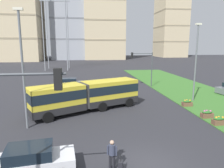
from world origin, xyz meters
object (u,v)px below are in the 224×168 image
Objects in this scene: pedestrian_crossing at (112,153)px; apartment_tower_west at (22,7)px; traffic_light_far_right at (145,63)px; apartment_tower_centre at (104,3)px; flower_planter_2 at (207,114)px; flower_planter_1 at (219,121)px; streetlight_left at (23,65)px; traffic_light_near_left at (8,121)px; flower_planter_3 at (187,103)px; car_white_van at (32,161)px; streetlight_median at (196,60)px; car_silver_hatch at (70,83)px; rolling_suitcase at (121,166)px; apartment_tower_eastcentre at (171,12)px; articulated_bus at (87,95)px; apartment_tower_westcentre at (72,21)px.

apartment_tower_west is (-27.75, 88.74, 22.25)m from pedestrian_crossing.
traffic_light_far_right is 75.23m from apartment_tower_centre.
traffic_light_far_right is at bearing 96.07° from flower_planter_2.
streetlight_left is at bearing 174.31° from flower_planter_1.
traffic_light_near_left is at bearing -97.63° from apartment_tower_centre.
flower_planter_2 is at bearing -90.00° from flower_planter_3.
traffic_light_near_left reaches higher than pedestrian_crossing.
streetlight_left reaches higher than car_white_van.
car_white_van is at bearing -119.88° from traffic_light_far_right.
car_white_van is 4.45m from traffic_light_near_left.
apartment_tower_centre is (8.72, 93.89, 25.96)m from pedestrian_crossing.
traffic_light_far_right is 0.59× the size of streetlight_left.
apartment_tower_centre is (-1.31, 83.11, 26.54)m from flower_planter_3.
traffic_light_far_right is (12.68, 22.07, 3.20)m from car_white_van.
traffic_light_far_right is 0.61× the size of streetlight_median.
rolling_suitcase is at bearing -79.76° from car_silver_hatch.
car_white_van is at bearing -116.22° from apartment_tower_eastcentre.
traffic_light_far_right is 0.12× the size of apartment_tower_west.
rolling_suitcase is 0.10× the size of streetlight_left.
streetlight_left is (-14.64, -15.49, 1.32)m from traffic_light_far_right.
traffic_light_near_left is at bearing -77.99° from streetlight_left.
articulated_bus is at bearing 73.91° from car_white_van.
apartment_tower_west is (-23.46, 88.54, 22.50)m from car_white_van.
apartment_tower_west reaches higher than flower_planter_3.
traffic_light_near_left is (-4.67, -2.53, 3.79)m from rolling_suitcase.
traffic_light_near_left reaches higher than flower_planter_1.
car_silver_hatch is 21.39m from flower_planter_2.
apartment_tower_centre is at bearing 90.86° from flower_planter_2.
flower_planter_1 is at bearing -65.68° from apartment_tower_west.
streetlight_median is 87.47m from apartment_tower_west.
pedestrian_crossing is at bearing -72.64° from apartment_tower_west.
flower_planter_3 is at bearing -111.88° from apartment_tower_eastcentre.
rolling_suitcase is at bearing -4.85° from car_white_van.
car_white_van is 0.10× the size of apartment_tower_west.
apartment_tower_west reaches higher than traffic_light_far_right.
apartment_tower_centre is (13.01, 93.69, 26.21)m from car_white_van.
flower_planter_3 is 19.98m from traffic_light_near_left.
apartment_tower_west is at bearing 104.84° from car_white_van.
traffic_light_far_right is 0.15× the size of apartment_tower_westcentre.
traffic_light_near_left is 0.62× the size of streetlight_left.
flower_planter_2 is 114.31m from apartment_tower_eastcentre.
car_silver_hatch is 4.00× the size of flower_planter_3.
streetlight_median is (1.90, 7.77, 4.71)m from flower_planter_1.
streetlight_median is at bearing -77.47° from apartment_tower_westcentre.
articulated_bus is 11.30m from flower_planter_3.
flower_planter_1 is 0.03× the size of apartment_tower_westcentre.
pedestrian_crossing is (1.20, -10.89, -0.65)m from articulated_bus.
rolling_suitcase is (1.65, -11.09, -1.34)m from articulated_bus.
apartment_tower_eastcentre is (54.42, 113.57, 21.88)m from traffic_light_near_left.
streetlight_left is (-16.27, 1.62, 4.84)m from flower_planter_1.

